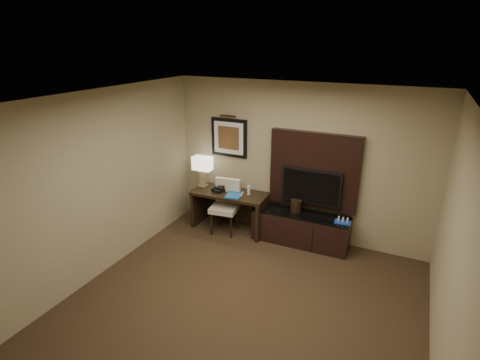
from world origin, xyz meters
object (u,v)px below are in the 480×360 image
Objects in this scene: desk at (230,211)px; table_lamp at (203,173)px; water_bottle at (249,190)px; tv at (311,187)px; minibar_tray at (343,220)px; desk_phone at (218,189)px; desk_chair at (224,208)px; ice_bucket at (296,206)px; credenza at (300,228)px.

table_lamp is (-0.60, 0.08, 0.62)m from desk.
tv is at bearing 6.91° from water_bottle.
table_lamp is 2.66m from minibar_tray.
water_bottle is (0.95, -0.02, -0.17)m from table_lamp.
desk_phone is 0.56m from water_bottle.
desk_chair is 0.79m from table_lamp.
ice_bucket is (1.42, 0.14, -0.11)m from desk_phone.
desk_phone is (-0.20, -0.05, 0.41)m from desk.
credenza is 0.76m from tv.
desk_chair is 5.08× the size of desk_phone.
desk_chair reaches higher than ice_bucket.
water_bottle is at bearing -1.12° from table_lamp.
tv reaches higher than desk_phone.
desk_phone reaches higher than credenza.
desk is 1.59m from tv.
ice_bucket is (-0.11, 0.04, 0.39)m from credenza.
table_lamp is at bearing 150.50° from desk_chair.
desk_chair is 1.87× the size of table_lamp.
credenza is (1.33, 0.05, -0.08)m from desk.
desk is 1.26m from ice_bucket.
table_lamp is (-1.93, 0.03, 0.71)m from credenza.
ice_bucket reaches higher than minibar_tray.
credenza is at bearing -0.81° from table_lamp.
tv reaches higher than table_lamp.
ice_bucket is (1.82, 0.01, -0.32)m from table_lamp.
ice_bucket is at bearing 2.80° from desk_chair.
desk_phone is 0.74× the size of minibar_tray.
desk reaches higher than minibar_tray.
table_lamp is 0.97m from water_bottle.
credenza is 9.87× the size of water_bottle.
table_lamp reaches higher than water_bottle.
desk is 1.42× the size of desk_chair.
water_bottle is (0.55, 0.11, 0.04)m from desk_phone.
table_lamp reaches higher than desk_phone.
desk is 2.65× the size of table_lamp.
credenza is 8.64× the size of desk_phone.
water_bottle reaches higher than credenza.
desk_chair is at bearing -151.74° from water_bottle.
tv is 4.75× the size of ice_bucket.
minibar_tray is (0.81, -0.08, -0.06)m from ice_bucket.
credenza is at bearing -0.14° from desk.
ice_bucket reaches higher than desk.
minibar_tray is at bearing -17.10° from tv.
credenza is at bearing -126.24° from tv.
ice_bucket is at bearing -154.86° from tv.
ice_bucket is at bearing 174.13° from minibar_tray.
ice_bucket is at bearing 159.40° from credenza.
desk is at bearing 24.92° from desk_phone.
minibar_tray is (0.70, -0.04, 0.33)m from credenza.
water_bottle is 0.88m from ice_bucket.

